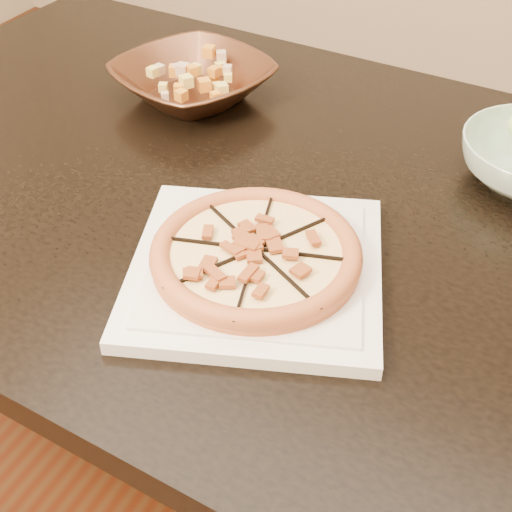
# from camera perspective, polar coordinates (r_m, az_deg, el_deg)

# --- Properties ---
(floor) EXTENTS (4.00, 4.00, 0.02)m
(floor) POSITION_cam_1_polar(r_m,az_deg,el_deg) (1.57, -8.40, -18.42)
(floor) COLOR #3C2210
(floor) RESTS_ON ground
(dining_table) EXTENTS (1.47, 0.99, 0.75)m
(dining_table) POSITION_cam_1_polar(r_m,az_deg,el_deg) (1.08, -1.01, 1.81)
(dining_table) COLOR black
(dining_table) RESTS_ON floor
(plate) EXTENTS (0.38, 0.38, 0.02)m
(plate) POSITION_cam_1_polar(r_m,az_deg,el_deg) (0.85, 0.00, -1.00)
(plate) COLOR white
(plate) RESTS_ON dining_table
(pizza) EXTENTS (0.25, 0.25, 0.03)m
(pizza) POSITION_cam_1_polar(r_m,az_deg,el_deg) (0.84, 0.00, 0.20)
(pizza) COLOR #D66F44
(pizza) RESTS_ON plate
(bronze_bowl) EXTENTS (0.31, 0.31, 0.06)m
(bronze_bowl) POSITION_cam_1_polar(r_m,az_deg,el_deg) (1.23, -5.05, 13.77)
(bronze_bowl) COLOR brown
(bronze_bowl) RESTS_ON dining_table
(mixed_dish) EXTENTS (0.12, 0.12, 0.03)m
(mixed_dish) POSITION_cam_1_polar(r_m,az_deg,el_deg) (1.21, -5.20, 15.63)
(mixed_dish) COLOR tan
(mixed_dish) RESTS_ON bronze_bowl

